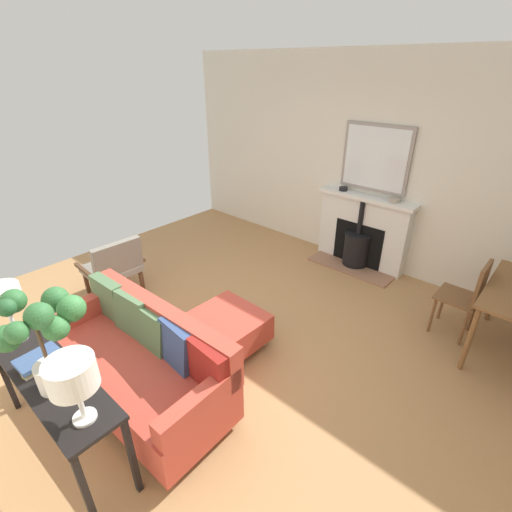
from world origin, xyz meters
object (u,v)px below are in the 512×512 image
at_px(mantel_bowl_near, 343,189).
at_px(table_lamp_near_end, 3,299).
at_px(armchair_accent, 114,265).
at_px(fireplace, 361,235).
at_px(potted_plant, 43,328).
at_px(ottoman, 227,327).
at_px(sofa, 141,361).
at_px(book_stack, 40,361).
at_px(console_table, 51,384).
at_px(table_lamp_far_end, 72,376).
at_px(mantel_bowl_far, 394,200).
at_px(dining_chair_near_fireplace, 468,294).

bearing_deg(mantel_bowl_near, table_lamp_near_end, -5.70).
xyz_separation_m(armchair_accent, table_lamp_near_end, (1.36, 1.09, 0.68)).
height_order(fireplace, table_lamp_near_end, table_lamp_near_end).
bearing_deg(potted_plant, table_lamp_near_end, -88.06).
distance_m(ottoman, armchair_accent, 1.76).
bearing_deg(sofa, potted_plant, 14.42).
bearing_deg(fireplace, potted_plant, -1.07).
relative_size(potted_plant, book_stack, 2.47).
relative_size(ottoman, console_table, 0.49).
xyz_separation_m(sofa, potted_plant, (0.66, 0.17, 0.83)).
bearing_deg(table_lamp_far_end, armchair_accent, -121.98).
bearing_deg(mantel_bowl_far, book_stack, -9.89).
relative_size(mantel_bowl_far, potted_plant, 0.21).
distance_m(console_table, dining_chair_near_fireplace, 3.88).
height_order(mantel_bowl_near, book_stack, mantel_bowl_near).
height_order(table_lamp_near_end, book_stack, table_lamp_near_end).
bearing_deg(armchair_accent, table_lamp_near_end, 38.64).
distance_m(console_table, book_stack, 0.18).
height_order(mantel_bowl_near, dining_chair_near_fireplace, mantel_bowl_near).
bearing_deg(ottoman, table_lamp_near_end, -21.52).
bearing_deg(sofa, ottoman, 174.14).
bearing_deg(potted_plant, mantel_bowl_near, -175.98).
bearing_deg(armchair_accent, sofa, 67.34).
distance_m(sofa, table_lamp_near_end, 1.14).
xyz_separation_m(ottoman, armchair_accent, (0.26, -1.73, 0.21)).
relative_size(ottoman, book_stack, 2.47).
relative_size(mantel_bowl_near, table_lamp_near_end, 0.26).
bearing_deg(mantel_bowl_near, dining_chair_near_fireplace, 68.54).
xyz_separation_m(fireplace, potted_plant, (4.14, -0.08, 0.75)).
bearing_deg(armchair_accent, ottoman, 98.46).
height_order(armchair_accent, potted_plant, potted_plant).
height_order(sofa, console_table, sofa).
height_order(table_lamp_near_end, dining_chair_near_fireplace, table_lamp_near_end).
distance_m(sofa, book_stack, 0.80).
distance_m(ottoman, book_stack, 1.72).
relative_size(console_table, potted_plant, 2.02).
relative_size(sofa, console_table, 1.25).
distance_m(mantel_bowl_near, console_table, 4.21).
bearing_deg(dining_chair_near_fireplace, potted_plant, -26.36).
height_order(console_table, table_lamp_near_end, table_lamp_near_end).
bearing_deg(potted_plant, mantel_bowl_far, 173.82).
xyz_separation_m(mantel_bowl_far, table_lamp_far_end, (4.18, -0.07, 0.02)).
xyz_separation_m(sofa, ottoman, (-0.94, 0.10, -0.15)).
height_order(table_lamp_near_end, potted_plant, potted_plant).
bearing_deg(dining_chair_near_fireplace, table_lamp_far_end, -20.82).
bearing_deg(fireplace, table_lamp_near_end, -10.71).
relative_size(mantel_bowl_far, dining_chair_near_fireplace, 0.17).
relative_size(fireplace, ottoman, 1.91).
relative_size(fireplace, table_lamp_far_end, 3.04).
xyz_separation_m(mantel_bowl_near, sofa, (3.50, 0.12, -0.69)).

